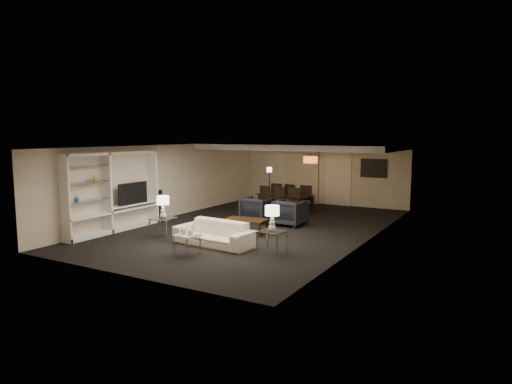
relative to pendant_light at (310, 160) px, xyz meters
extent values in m
plane|color=black|center=(-0.30, -3.50, -1.92)|extent=(11.00, 11.00, 0.00)
cube|color=silver|center=(-0.30, -3.50, 0.58)|extent=(7.00, 11.00, 0.02)
cube|color=#C1B09B|center=(-0.30, 2.00, -0.67)|extent=(7.00, 0.02, 2.50)
cube|color=#C1B09B|center=(-0.30, -9.00, -0.67)|extent=(7.00, 0.02, 2.50)
cube|color=#C1B09B|center=(-3.80, -3.50, -0.67)|extent=(0.02, 11.00, 2.50)
cube|color=#C1B09B|center=(3.20, -3.50, -0.67)|extent=(0.02, 11.00, 2.50)
cube|color=silver|center=(-0.30, 0.00, 0.48)|extent=(7.00, 4.00, 0.20)
cube|color=beige|center=(-1.20, 1.92, -0.72)|extent=(1.50, 0.12, 2.40)
cube|color=silver|center=(0.40, 1.97, -0.87)|extent=(0.90, 0.05, 2.10)
cube|color=#142D38|center=(1.80, 1.96, -0.37)|extent=(0.95, 0.04, 0.65)
cylinder|color=#D8591E|center=(0.00, 0.00, 0.00)|extent=(0.52, 0.52, 0.24)
imported|color=beige|center=(-0.12, -6.01, -1.60)|extent=(2.24, 1.03, 0.63)
imported|color=black|center=(-0.72, -2.71, -1.52)|extent=(0.87, 0.90, 0.81)
imported|color=black|center=(0.48, -2.71, -1.52)|extent=(0.89, 0.92, 0.81)
sphere|color=#E7B57A|center=(-0.22, -7.11, -1.34)|extent=(0.16, 0.16, 0.16)
sphere|color=#E6C47A|center=(-0.02, -7.11, -1.35)|extent=(0.14, 0.14, 0.14)
imported|color=black|center=(-3.58, -5.48, -0.84)|extent=(1.14, 0.15, 0.66)
imported|color=#244C9E|center=(-3.61, -7.41, -0.78)|extent=(0.15, 0.15, 0.16)
imported|color=gold|center=(-3.61, -6.75, -0.28)|extent=(0.16, 0.16, 0.17)
cube|color=black|center=(-3.50, -4.24, -1.40)|extent=(0.14, 0.14, 1.05)
imported|color=black|center=(-0.69, -0.69, -1.58)|extent=(2.02, 1.27, 0.67)
camera|label=1|loc=(6.56, -15.49, 0.96)|focal=32.00mm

